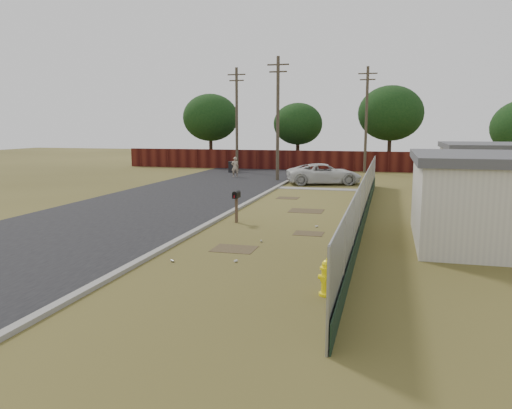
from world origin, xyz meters
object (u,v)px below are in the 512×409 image
(mailbox, at_px, (236,197))
(trash_bin, at_px, (232,167))
(pickup_truck, at_px, (324,174))
(pedestrian, at_px, (235,167))
(fire_hydrant, at_px, (327,278))

(mailbox, xyz_separation_m, trash_bin, (-7.08, 21.70, -0.57))
(pickup_truck, distance_m, trash_bin, 11.12)
(pedestrian, distance_m, trash_bin, 4.02)
(fire_hydrant, distance_m, pedestrian, 28.13)
(fire_hydrant, height_order, trash_bin, trash_bin)
(mailbox, height_order, pickup_truck, pickup_truck)
(trash_bin, bearing_deg, mailbox, -71.93)
(fire_hydrant, height_order, pickup_truck, pickup_truck)
(pedestrian, bearing_deg, fire_hydrant, 89.95)
(fire_hydrant, bearing_deg, pedestrian, 111.77)
(fire_hydrant, height_order, mailbox, mailbox)
(mailbox, bearing_deg, trash_bin, 108.07)
(pickup_truck, relative_size, trash_bin, 5.39)
(pickup_truck, xyz_separation_m, trash_bin, (-8.85, 6.73, -0.23))
(mailbox, distance_m, pickup_truck, 15.08)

